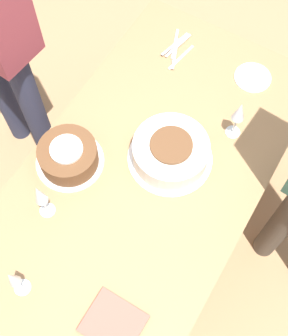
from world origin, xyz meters
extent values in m
plane|color=#A87F56|center=(0.00, 0.00, 0.00)|extent=(12.00, 12.00, 0.00)
cube|color=#9E754C|center=(0.00, 0.00, 0.72)|extent=(1.63, 0.87, 0.03)
cylinder|color=brown|center=(-0.74, -0.36, 0.35)|extent=(0.07, 0.07, 0.71)
cylinder|color=brown|center=(-0.74, 0.36, 0.35)|extent=(0.07, 0.07, 0.71)
cylinder|color=white|center=(-0.11, 0.05, 0.74)|extent=(0.34, 0.34, 0.01)
cylinder|color=silver|center=(-0.11, 0.05, 0.79)|extent=(0.30, 0.30, 0.10)
cylinder|color=brown|center=(-0.11, 0.05, 0.85)|extent=(0.16, 0.16, 0.01)
cylinder|color=white|center=(0.10, -0.28, 0.74)|extent=(0.27, 0.27, 0.01)
cylinder|color=brown|center=(0.10, -0.28, 0.79)|extent=(0.23, 0.23, 0.09)
cylinder|color=silver|center=(0.10, -0.28, 0.84)|extent=(0.13, 0.13, 0.01)
cylinder|color=silver|center=(0.32, -0.23, 0.74)|extent=(0.06, 0.06, 0.00)
cylinder|color=silver|center=(0.32, -0.23, 0.79)|extent=(0.01, 0.01, 0.10)
cone|color=silver|center=(0.32, -0.23, 0.90)|extent=(0.05, 0.05, 0.11)
cylinder|color=silver|center=(0.60, -0.14, 0.74)|extent=(0.06, 0.06, 0.00)
cylinder|color=silver|center=(0.60, -0.14, 0.79)|extent=(0.01, 0.01, 0.10)
cone|color=silver|center=(0.60, -0.14, 0.89)|extent=(0.04, 0.04, 0.10)
cylinder|color=silver|center=(-0.34, 0.22, 0.74)|extent=(0.06, 0.06, 0.00)
cylinder|color=silver|center=(-0.34, 0.22, 0.80)|extent=(0.01, 0.01, 0.11)
cone|color=silver|center=(-0.34, 0.22, 0.90)|extent=(0.05, 0.05, 0.10)
cylinder|color=silver|center=(-0.63, 0.17, 0.74)|extent=(0.16, 0.16, 0.01)
cube|color=silver|center=(-0.57, -0.15, 0.74)|extent=(0.17, 0.04, 0.00)
cube|color=silver|center=(-0.62, -0.21, 0.74)|extent=(0.16, 0.07, 0.00)
cube|color=silver|center=(-0.62, -0.19, 0.74)|extent=(0.17, 0.05, 0.00)
cube|color=silver|center=(-0.57, -0.18, 0.75)|extent=(0.16, 0.07, 0.00)
cube|color=silver|center=(-0.61, -0.21, 0.75)|extent=(0.17, 0.05, 0.00)
cube|color=#B75B4C|center=(0.54, 0.20, 0.75)|extent=(0.17, 0.19, 0.02)
cylinder|color=#2D334C|center=(-0.16, -0.94, 0.43)|extent=(0.11, 0.11, 0.86)
cylinder|color=#2D334C|center=(-0.14, -0.72, 0.43)|extent=(0.11, 0.11, 0.86)
cylinder|color=#4C4238|center=(-0.25, 0.58, 0.42)|extent=(0.11, 0.11, 0.84)
camera|label=1|loc=(0.66, 0.39, 2.40)|focal=50.00mm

